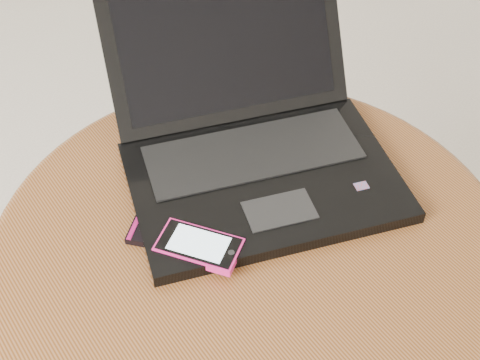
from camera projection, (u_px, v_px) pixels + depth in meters
table at (251, 294)px, 0.97m from camera, size 0.69×0.69×0.54m
laptop at (252, 141)px, 0.97m from camera, size 0.45×0.46×0.21m
phone_black at (174, 232)px, 0.89m from camera, size 0.12×0.12×0.01m
phone_pink at (199, 246)px, 0.86m from camera, size 0.10×0.12×0.01m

